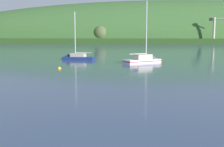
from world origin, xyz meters
TOP-DOWN VIEW (x-y plane):
  - far_shoreline_hill at (44.17, 236.99)m, footprint 543.81×80.47m
  - dockside_crane at (60.13, 199.99)m, footprint 13.31×7.79m
  - sailboat_midwater_white at (-12.70, 71.83)m, footprint 8.62×4.66m
  - sailboat_far_left at (2.75, 63.84)m, footprint 8.73×6.87m
  - mooring_buoy_midchannel at (-12.70, 53.28)m, footprint 0.62×0.62m

SIDE VIEW (x-z plane):
  - mooring_buoy_midchannel at x=-12.70m, z-range -0.35..0.35m
  - far_shoreline_hill at x=44.17m, z-range -32.67..32.91m
  - sailboat_midwater_white at x=-12.70m, z-range -5.88..6.21m
  - sailboat_far_left at x=2.75m, z-range -6.45..6.98m
  - dockside_crane at x=60.13m, z-range -0.21..17.11m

